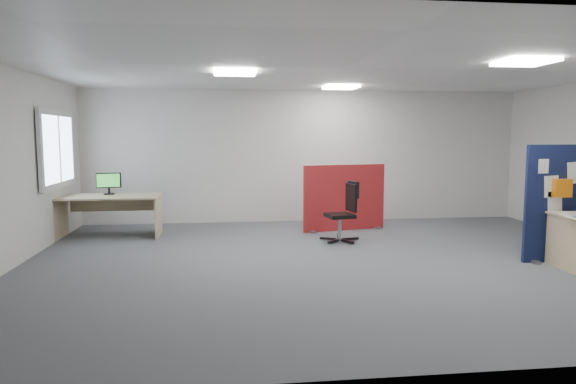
{
  "coord_description": "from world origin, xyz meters",
  "views": [
    {
      "loc": [
        -1.65,
        -7.0,
        1.78
      ],
      "look_at": [
        -0.8,
        -0.0,
        1.0
      ],
      "focal_mm": 32.0,
      "sensor_mm": 36.0,
      "label": 1
    }
  ],
  "objects": [
    {
      "name": "ceiling",
      "position": [
        0.0,
        0.0,
        2.7
      ],
      "size": [
        9.0,
        7.0,
        0.02
      ],
      "primitive_type": "cube",
      "color": "white",
      "rests_on": "wall_back"
    },
    {
      "name": "monitor_second",
      "position": [
        -3.72,
        2.42,
        0.94
      ],
      "size": [
        0.42,
        0.19,
        0.39
      ],
      "rotation": [
        0.0,
        0.0,
        0.21
      ],
      "color": "black",
      "rests_on": "second_desk"
    },
    {
      "name": "ceiling_lights",
      "position": [
        0.33,
        0.67,
        2.67
      ],
      "size": [
        4.1,
        4.1,
        0.04
      ],
      "color": "white",
      "rests_on": "ceiling"
    },
    {
      "name": "wall_front",
      "position": [
        0.0,
        -3.5,
        1.35
      ],
      "size": [
        9.0,
        0.02,
        2.7
      ],
      "primitive_type": "cube",
      "color": "silver",
      "rests_on": "floor"
    },
    {
      "name": "window",
      "position": [
        -4.44,
        2.0,
        1.55
      ],
      "size": [
        0.06,
        1.7,
        1.3
      ],
      "color": "white",
      "rests_on": "wall_left"
    },
    {
      "name": "wall_left",
      "position": [
        -4.5,
        0.0,
        1.35
      ],
      "size": [
        0.02,
        7.0,
        2.7
      ],
      "primitive_type": "cube",
      "color": "silver",
      "rests_on": "floor"
    },
    {
      "name": "second_desk",
      "position": [
        -3.68,
        2.26,
        0.56
      ],
      "size": [
        1.73,
        0.86,
        0.73
      ],
      "color": "tan",
      "rests_on": "floor"
    },
    {
      "name": "red_divider",
      "position": [
        0.56,
        2.35,
        0.61
      ],
      "size": [
        1.62,
        0.41,
        1.23
      ],
      "rotation": [
        0.0,
        0.0,
        0.22
      ],
      "color": "maroon",
      "rests_on": "floor"
    },
    {
      "name": "wall_back",
      "position": [
        0.0,
        3.5,
        1.35
      ],
      "size": [
        9.0,
        0.02,
        2.7
      ],
      "primitive_type": "cube",
      "color": "silver",
      "rests_on": "floor"
    },
    {
      "name": "floor",
      "position": [
        0.0,
        0.0,
        0.0
      ],
      "size": [
        9.0,
        9.0,
        0.0
      ],
      "primitive_type": "plane",
      "color": "#515358",
      "rests_on": "ground"
    },
    {
      "name": "office_chair",
      "position": [
        0.34,
        1.34,
        0.57
      ],
      "size": [
        0.66,
        0.65,
        1.0
      ],
      "rotation": [
        0.0,
        0.0,
        0.17
      ],
      "color": "black",
      "rests_on": "floor"
    }
  ]
}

